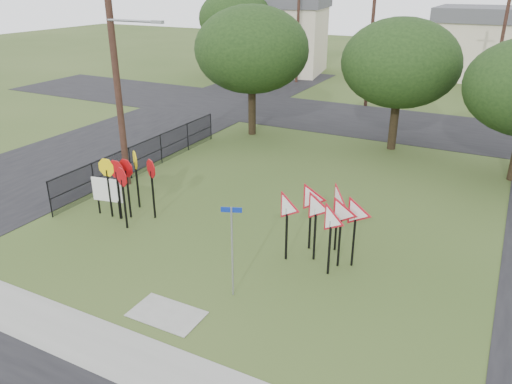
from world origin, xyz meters
TOP-DOWN VIEW (x-y plane):
  - ground at (0.00, 0.00)m, footprint 140.00×140.00m
  - sidewalk at (0.00, -4.20)m, footprint 30.00×1.60m
  - street_left at (-12.00, 10.00)m, footprint 8.00×50.00m
  - street_far at (0.00, 20.00)m, footprint 60.00×8.00m
  - curb_pad at (0.00, -2.40)m, footprint 2.00×1.20m
  - street_name_sign at (1.16, -0.75)m, footprint 0.55×0.23m
  - stop_sign_cluster at (-4.89, 1.89)m, footprint 2.24×2.03m
  - yield_sign_cluster at (2.79, 2.30)m, footprint 3.06×2.17m
  - info_board at (-5.70, 1.61)m, footprint 1.24×0.28m
  - utility_pole_main at (-7.24, 4.50)m, footprint 3.55×0.33m
  - far_pole_a at (-2.00, 24.00)m, footprint 1.40×0.24m
  - far_pole_b at (6.00, 28.00)m, footprint 1.40×0.24m
  - far_pole_c at (-10.00, 30.00)m, footprint 1.40×0.24m
  - fence_run at (-7.60, 6.25)m, footprint 0.05×11.55m
  - house_left at (-14.00, 34.00)m, footprint 10.58×8.88m
  - house_mid at (4.00, 40.00)m, footprint 8.40×8.40m
  - tree_near_left at (-6.00, 14.00)m, footprint 6.40×6.40m
  - tree_near_mid at (2.00, 15.00)m, footprint 6.00×6.00m
  - tree_far_left at (-16.00, 30.00)m, footprint 6.80×6.80m

SIDE VIEW (x-z plane):
  - ground at x=0.00m, z-range 0.00..0.00m
  - sidewalk at x=0.00m, z-range 0.00..0.02m
  - street_left at x=-12.00m, z-range 0.00..0.02m
  - street_far at x=0.00m, z-range 0.00..0.02m
  - curb_pad at x=0.00m, z-range 0.00..0.02m
  - fence_run at x=-7.60m, z-range 0.03..1.53m
  - info_board at x=-5.70m, z-range 0.26..1.82m
  - street_name_sign at x=1.16m, z-range 0.22..3.03m
  - yield_sign_cluster at x=2.79m, z-range 0.57..2.98m
  - stop_sign_cluster at x=-4.89m, z-range 0.58..2.97m
  - house_mid at x=4.00m, z-range 0.05..6.25m
  - house_left at x=-14.00m, z-range 0.05..7.25m
  - far_pole_b at x=6.00m, z-range 0.10..8.60m
  - tree_near_mid at x=2.00m, z-range 1.14..7.94m
  - far_pole_a at x=-2.00m, z-range 0.10..9.10m
  - far_pole_c at x=-10.00m, z-range 0.10..9.10m
  - tree_near_left at x=-6.00m, z-range 1.22..8.49m
  - tree_far_left at x=-16.00m, z-range 1.31..9.04m
  - utility_pole_main at x=-7.24m, z-range 0.21..10.21m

